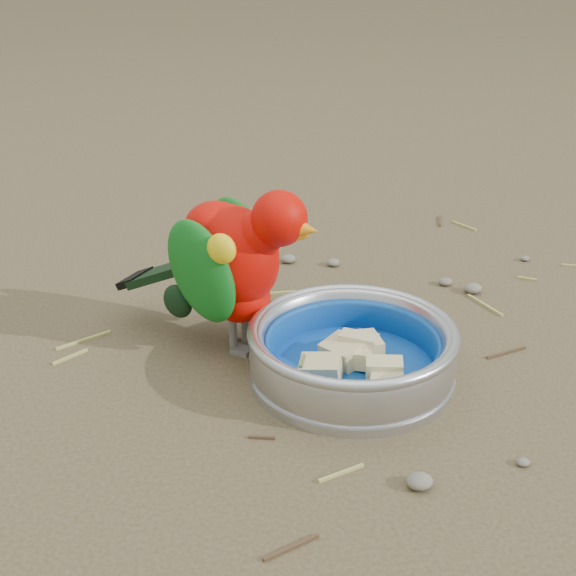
{
  "coord_description": "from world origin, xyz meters",
  "views": [
    {
      "loc": [
        -0.21,
        -0.74,
        0.45
      ],
      "look_at": [
        -0.06,
        0.03,
        0.08
      ],
      "focal_mm": 50.0,
      "sensor_mm": 36.0,
      "label": 1
    }
  ],
  "objects": [
    {
      "name": "ground_debris",
      "position": [
        0.0,
        0.09,
        0.0
      ],
      "size": [
        0.9,
        0.8,
        0.01
      ],
      "primitive_type": null,
      "color": "tan",
      "rests_on": "ground"
    },
    {
      "name": "fruit_wedges",
      "position": [
        -0.0,
        -0.04,
        0.03
      ],
      "size": [
        0.13,
        0.13,
        0.03
      ],
      "primitive_type": null,
      "color": "beige",
      "rests_on": "food_bowl"
    },
    {
      "name": "bowl_wall",
      "position": [
        -0.0,
        -0.04,
        0.04
      ],
      "size": [
        0.22,
        0.22,
        0.04
      ],
      "primitive_type": null,
      "color": "#B2B2BA",
      "rests_on": "food_bowl"
    },
    {
      "name": "ground",
      "position": [
        0.0,
        0.0,
        0.0
      ],
      "size": [
        60.0,
        60.0,
        0.0
      ],
      "primitive_type": "plane",
      "color": "brown"
    },
    {
      "name": "food_bowl",
      "position": [
        -0.0,
        -0.04,
        0.01
      ],
      "size": [
        0.22,
        0.22,
        0.02
      ],
      "primitive_type": "cylinder",
      "color": "#B2B2BA",
      "rests_on": "ground"
    },
    {
      "name": "lory_parrot",
      "position": [
        -0.11,
        0.06,
        0.09
      ],
      "size": [
        0.25,
        0.23,
        0.19
      ],
      "primitive_type": null,
      "rotation": [
        0.0,
        0.0,
        -2.25
      ],
      "color": "#C70801",
      "rests_on": "ground"
    }
  ]
}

